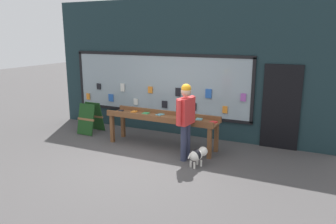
{
  "coord_description": "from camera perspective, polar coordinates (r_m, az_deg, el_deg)",
  "views": [
    {
      "loc": [
        3.52,
        -5.97,
        2.81
      ],
      "look_at": [
        0.26,
        0.94,
        0.98
      ],
      "focal_mm": 35.0,
      "sensor_mm": 36.0,
      "label": 1
    }
  ],
  "objects": [
    {
      "name": "display_table_main",
      "position": [
        8.2,
        -1.04,
        -1.34
      ],
      "size": [
        2.91,
        0.71,
        0.87
      ],
      "color": "brown",
      "rests_on": "ground_plane"
    },
    {
      "name": "shopfront_facade",
      "position": [
        9.13,
        2.39,
        7.38
      ],
      "size": [
        8.1,
        0.29,
        3.75
      ],
      "color": "#192D33",
      "rests_on": "ground_plane"
    },
    {
      "name": "ground_plane",
      "position": [
        7.48,
        -4.93,
        -8.62
      ],
      "size": [
        40.0,
        40.0,
        0.0
      ],
      "primitive_type": "plane",
      "color": "#474444"
    },
    {
      "name": "sandwich_board_sign",
      "position": [
        9.71,
        -13.34,
        -0.98
      ],
      "size": [
        0.57,
        0.64,
        0.87
      ],
      "rotation": [
        0.0,
        0.0,
        -0.01
      ],
      "color": "#193F19",
      "rests_on": "ground_plane"
    },
    {
      "name": "person_browsing",
      "position": [
        7.28,
        3.12,
        -0.64
      ],
      "size": [
        0.28,
        0.68,
        1.75
      ],
      "rotation": [
        0.0,
        0.0,
        1.44
      ],
      "color": "#2D334C",
      "rests_on": "ground_plane"
    },
    {
      "name": "small_dog",
      "position": [
        7.15,
        5.18,
        -7.41
      ],
      "size": [
        0.37,
        0.52,
        0.4
      ],
      "rotation": [
        0.0,
        0.0,
        1.13
      ],
      "color": "white",
      "rests_on": "ground_plane"
    }
  ]
}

